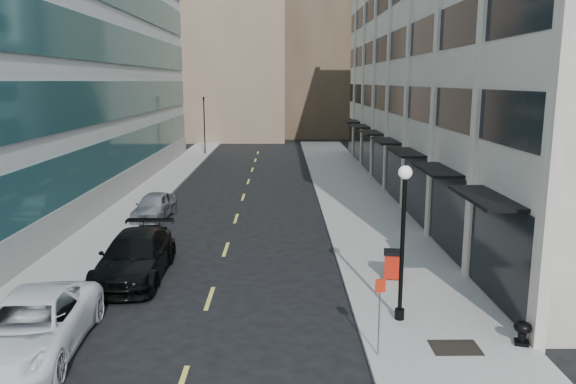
{
  "coord_description": "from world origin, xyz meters",
  "views": [
    {
      "loc": [
        2.61,
        -11.11,
        7.69
      ],
      "look_at": [
        2.88,
        12.6,
        3.0
      ],
      "focal_mm": 35.0,
      "sensor_mm": 36.0,
      "label": 1
    }
  ],
  "objects_px": {
    "trash_bin": "(392,263)",
    "urn_planter": "(522,330)",
    "car_white_van": "(31,327)",
    "car_black_pickup": "(135,256)",
    "traffic_signal": "(204,101)",
    "car_silver_sedan": "(154,206)",
    "sign_post": "(380,303)",
    "lamppost": "(403,229)"
  },
  "relations": [
    {
      "from": "car_silver_sedan",
      "to": "sign_post",
      "type": "bearing_deg",
      "value": -54.54
    },
    {
      "from": "urn_planter",
      "to": "car_black_pickup",
      "type": "bearing_deg",
      "value": 154.03
    },
    {
      "from": "trash_bin",
      "to": "car_silver_sedan",
      "type": "bearing_deg",
      "value": 148.16
    },
    {
      "from": "traffic_signal",
      "to": "sign_post",
      "type": "relative_size",
      "value": 2.89
    },
    {
      "from": "car_black_pickup",
      "to": "car_silver_sedan",
      "type": "height_order",
      "value": "car_black_pickup"
    },
    {
      "from": "car_white_van",
      "to": "trash_bin",
      "type": "distance_m",
      "value": 12.82
    },
    {
      "from": "trash_bin",
      "to": "urn_planter",
      "type": "relative_size",
      "value": 1.56
    },
    {
      "from": "traffic_signal",
      "to": "trash_bin",
      "type": "bearing_deg",
      "value": -72.09
    },
    {
      "from": "trash_bin",
      "to": "lamppost",
      "type": "height_order",
      "value": "lamppost"
    },
    {
      "from": "traffic_signal",
      "to": "urn_planter",
      "type": "bearing_deg",
      "value": -71.06
    },
    {
      "from": "traffic_signal",
      "to": "sign_post",
      "type": "bearing_deg",
      "value": -76.4
    },
    {
      "from": "traffic_signal",
      "to": "lamppost",
      "type": "distance_m",
      "value": 43.92
    },
    {
      "from": "car_black_pickup",
      "to": "sign_post",
      "type": "height_order",
      "value": "sign_post"
    },
    {
      "from": "car_silver_sedan",
      "to": "trash_bin",
      "type": "xyz_separation_m",
      "value": [
        11.53,
        -10.34,
        0.0
      ]
    },
    {
      "from": "trash_bin",
      "to": "urn_planter",
      "type": "height_order",
      "value": "trash_bin"
    },
    {
      "from": "car_white_van",
      "to": "car_silver_sedan",
      "type": "bearing_deg",
      "value": 87.13
    },
    {
      "from": "car_white_van",
      "to": "trash_bin",
      "type": "relative_size",
      "value": 5.46
    },
    {
      "from": "lamppost",
      "to": "urn_planter",
      "type": "distance_m",
      "value": 4.49
    },
    {
      "from": "traffic_signal",
      "to": "urn_planter",
      "type": "xyz_separation_m",
      "value": [
        15.1,
        -44.0,
        -5.14
      ]
    },
    {
      "from": "car_white_van",
      "to": "sign_post",
      "type": "height_order",
      "value": "sign_post"
    },
    {
      "from": "sign_post",
      "to": "urn_planter",
      "type": "height_order",
      "value": "sign_post"
    },
    {
      "from": "trash_bin",
      "to": "urn_planter",
      "type": "distance_m",
      "value": 6.25
    },
    {
      "from": "traffic_signal",
      "to": "car_black_pickup",
      "type": "distance_m",
      "value": 38.14
    },
    {
      "from": "car_black_pickup",
      "to": "sign_post",
      "type": "relative_size",
      "value": 2.52
    },
    {
      "from": "car_black_pickup",
      "to": "lamppost",
      "type": "height_order",
      "value": "lamppost"
    },
    {
      "from": "traffic_signal",
      "to": "car_silver_sedan",
      "type": "relative_size",
      "value": 1.59
    },
    {
      "from": "car_black_pickup",
      "to": "trash_bin",
      "type": "distance_m",
      "value": 10.12
    },
    {
      "from": "car_silver_sedan",
      "to": "trash_bin",
      "type": "distance_m",
      "value": 15.49
    },
    {
      "from": "traffic_signal",
      "to": "sign_post",
      "type": "height_order",
      "value": "traffic_signal"
    },
    {
      "from": "trash_bin",
      "to": "urn_planter",
      "type": "xyz_separation_m",
      "value": [
        2.7,
        -5.64,
        -0.17
      ]
    },
    {
      "from": "sign_post",
      "to": "trash_bin",
      "type": "bearing_deg",
      "value": 72.77
    },
    {
      "from": "traffic_signal",
      "to": "sign_post",
      "type": "distance_m",
      "value": 46.09
    },
    {
      "from": "traffic_signal",
      "to": "trash_bin",
      "type": "distance_m",
      "value": 40.62
    },
    {
      "from": "sign_post",
      "to": "lamppost",
      "type": "bearing_deg",
      "value": 62.72
    },
    {
      "from": "car_white_van",
      "to": "sign_post",
      "type": "bearing_deg",
      "value": -5.82
    },
    {
      "from": "car_white_van",
      "to": "sign_post",
      "type": "distance_m",
      "value": 9.87
    },
    {
      "from": "car_silver_sedan",
      "to": "urn_planter",
      "type": "relative_size",
      "value": 6.17
    },
    {
      "from": "car_black_pickup",
      "to": "car_silver_sedan",
      "type": "xyz_separation_m",
      "value": [
        -1.43,
        9.75,
        -0.14
      ]
    },
    {
      "from": "car_white_van",
      "to": "car_black_pickup",
      "type": "bearing_deg",
      "value": 75.09
    },
    {
      "from": "car_black_pickup",
      "to": "lamppost",
      "type": "xyz_separation_m",
      "value": [
        9.6,
        -4.43,
        2.28
      ]
    },
    {
      "from": "car_black_pickup",
      "to": "sign_post",
      "type": "xyz_separation_m",
      "value": [
        8.5,
        -6.86,
        0.82
      ]
    },
    {
      "from": "urn_planter",
      "to": "traffic_signal",
      "type": "bearing_deg",
      "value": 108.94
    }
  ]
}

